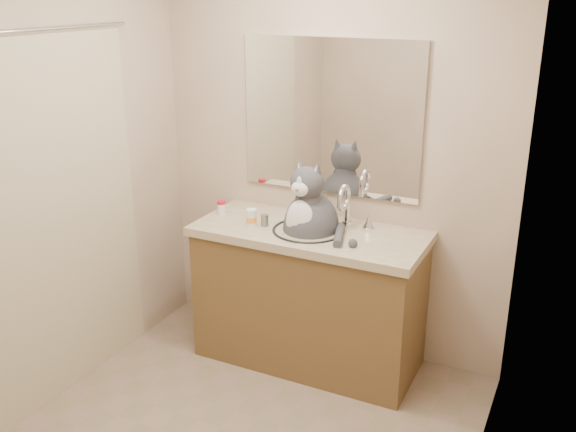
% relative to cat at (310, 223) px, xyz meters
% --- Properties ---
extents(room, '(2.22, 2.52, 2.42)m').
position_rel_cat_xyz_m(room, '(-0.00, -0.96, 0.31)').
color(room, gray).
rests_on(room, ground).
extents(vanity, '(1.34, 0.59, 1.12)m').
position_rel_cat_xyz_m(vanity, '(-0.00, 0.00, -0.45)').
color(vanity, brown).
rests_on(vanity, ground).
extents(mirror, '(1.10, 0.02, 0.90)m').
position_rel_cat_xyz_m(mirror, '(-0.00, 0.27, 0.56)').
color(mirror, white).
rests_on(mirror, room).
extents(shower_curtain, '(0.02, 1.30, 1.93)m').
position_rel_cat_xyz_m(shower_curtain, '(-1.05, -0.86, 0.14)').
color(shower_curtain, '#C2B293').
rests_on(shower_curtain, ground).
extents(cat, '(0.45, 0.41, 0.63)m').
position_rel_cat_xyz_m(cat, '(0.00, 0.00, 0.00)').
color(cat, '#424247').
rests_on(cat, vanity).
extents(pill_bottle_redcap, '(0.07, 0.07, 0.09)m').
position_rel_cat_xyz_m(pill_bottle_redcap, '(-0.59, 0.00, 0.00)').
color(pill_bottle_redcap, white).
rests_on(pill_bottle_redcap, vanity).
extents(pill_bottle_orange, '(0.07, 0.07, 0.10)m').
position_rel_cat_xyz_m(pill_bottle_orange, '(-0.33, -0.09, 0.01)').
color(pill_bottle_orange, white).
rests_on(pill_bottle_orange, vanity).
extents(grey_canister, '(0.04, 0.04, 0.07)m').
position_rel_cat_xyz_m(grey_canister, '(-0.26, -0.06, -0.01)').
color(grey_canister, slate).
rests_on(grey_canister, vanity).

